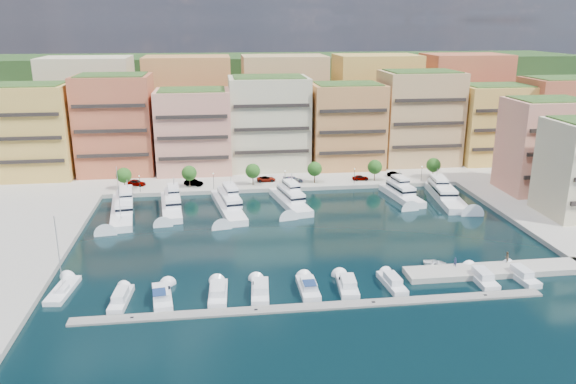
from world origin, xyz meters
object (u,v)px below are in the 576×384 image
at_px(cruiser_1, 162,297).
at_px(tender_0, 435,263).
at_px(tree_0, 124,175).
at_px(lamppost_1, 213,178).
at_px(cruiser_9, 520,276).
at_px(car_4, 360,178).
at_px(cruiser_8, 481,278).
at_px(person_0, 455,262).
at_px(car_3, 293,179).
at_px(car_5, 395,174).
at_px(yacht_6, 445,194).
at_px(tree_2, 253,171).
at_px(person_1, 507,257).
at_px(car_0, 136,182).
at_px(car_2, 266,179).
at_px(lamppost_2, 285,176).
at_px(cruiser_2, 218,294).
at_px(tree_1, 189,173).
at_px(yacht_5, 401,193).
at_px(lamppost_4, 422,171).
at_px(yacht_2, 228,204).
at_px(yacht_0, 123,208).
at_px(yacht_3, 290,199).
at_px(cruiser_5, 347,286).
at_px(sailboat_2, 121,224).
at_px(car_1, 194,182).
at_px(cruiser_6, 392,283).
at_px(sailboat_0, 63,291).
at_px(cruiser_4, 308,288).
at_px(yacht_1, 171,205).
at_px(lamppost_0, 140,181).
at_px(cruiser_3, 260,291).
at_px(tree_5, 433,165).

distance_m(cruiser_1, tender_0, 47.37).
relative_size(tree_0, lamppost_1, 1.35).
xyz_separation_m(cruiser_9, car_4, (-12.37, 59.09, 1.16)).
bearing_deg(cruiser_8, person_0, 126.35).
bearing_deg(car_3, car_5, -77.05).
bearing_deg(yacht_6, tree_2, 162.23).
relative_size(tree_0, person_1, 2.95).
relative_size(car_0, car_2, 0.96).
xyz_separation_m(lamppost_2, car_5, (30.60, 5.56, -2.16)).
bearing_deg(car_0, cruiser_2, -137.37).
height_order(tree_1, tender_0, tree_1).
distance_m(yacht_5, tender_0, 39.32).
xyz_separation_m(lamppost_4, yacht_2, (-50.78, -12.84, -2.62)).
distance_m(tree_0, yacht_0, 15.85).
relative_size(tree_0, yacht_5, 0.33).
xyz_separation_m(lamppost_1, cruiser_2, (0.48, -55.79, -3.28)).
distance_m(lamppost_1, person_0, 66.07).
height_order(lamppost_1, lamppost_4, same).
xyz_separation_m(cruiser_9, car_3, (-30.32, 59.45, 1.20)).
relative_size(yacht_3, car_3, 3.91).
bearing_deg(cruiser_5, sailboat_2, 139.56).
relative_size(cruiser_2, car_1, 1.82).
xyz_separation_m(tree_2, car_0, (-29.62, 3.48, -2.94)).
distance_m(cruiser_1, cruiser_8, 52.06).
height_order(yacht_6, cruiser_6, yacht_6).
bearing_deg(sailboat_0, yacht_3, 43.86).
bearing_deg(lamppost_1, cruiser_4, -75.18).
bearing_deg(lamppost_1, yacht_1, -130.15).
bearing_deg(yacht_3, car_5, 28.46).
xyz_separation_m(car_1, car_3, (25.63, -0.29, -0.04)).
height_order(yacht_1, person_1, yacht_1).
relative_size(tree_2, car_1, 1.18).
bearing_deg(cruiser_6, car_2, 103.75).
bearing_deg(yacht_1, sailboat_0, -109.80).
bearing_deg(tree_1, tree_2, 0.00).
height_order(yacht_0, cruiser_9, yacht_0).
bearing_deg(person_0, cruiser_4, 50.32).
bearing_deg(person_0, yacht_2, -4.29).
xyz_separation_m(yacht_5, cruiser_5, (-24.02, -45.89, -0.66)).
relative_size(lamppost_0, car_2, 0.85).
xyz_separation_m(cruiser_4, tender_0, (23.93, 7.14, -0.16)).
bearing_deg(cruiser_6, tree_2, 107.78).
distance_m(car_4, car_5, 10.39).
relative_size(yacht_1, yacht_5, 1.19).
bearing_deg(yacht_2, yacht_6, 0.63).
bearing_deg(cruiser_2, yacht_6, 38.36).
bearing_deg(sailboat_0, cruiser_6, -4.88).
xyz_separation_m(tender_0, car_1, (-43.80, 52.62, 1.38)).
bearing_deg(car_2, cruiser_3, 172.67).
distance_m(tree_5, lamppost_0, 76.04).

